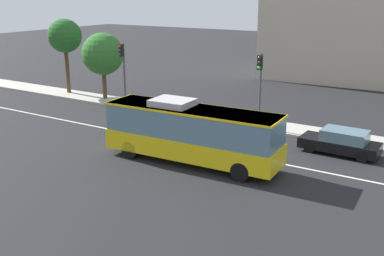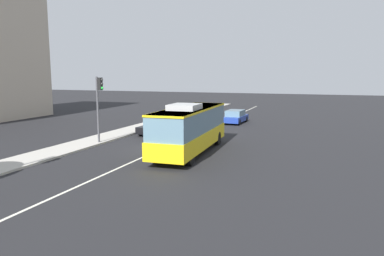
# 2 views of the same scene
# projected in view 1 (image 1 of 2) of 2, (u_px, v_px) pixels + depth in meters

# --- Properties ---
(ground_plane) EXTENTS (160.00, 160.00, 0.00)m
(ground_plane) POSITION_uv_depth(u_px,v_px,m) (218.00, 151.00, 27.32)
(ground_plane) COLOR black
(sidewalk_kerb) EXTENTS (80.00, 2.64, 0.14)m
(sidewalk_kerb) POSITION_uv_depth(u_px,v_px,m) (261.00, 125.00, 32.48)
(sidewalk_kerb) COLOR #B2ADA3
(sidewalk_kerb) RESTS_ON ground_plane
(lane_centre_line) EXTENTS (76.00, 0.16, 0.01)m
(lane_centre_line) POSITION_uv_depth(u_px,v_px,m) (218.00, 151.00, 27.32)
(lane_centre_line) COLOR silver
(lane_centre_line) RESTS_ON ground_plane
(transit_bus) EXTENTS (10.10, 2.94, 3.46)m
(transit_bus) POSITION_uv_depth(u_px,v_px,m) (191.00, 131.00, 25.01)
(transit_bus) COLOR yellow
(transit_bus) RESTS_ON ground_plane
(sedan_black) EXTENTS (4.55, 1.92, 1.46)m
(sedan_black) POSITION_uv_depth(u_px,v_px,m) (341.00, 142.00, 26.67)
(sedan_black) COLOR black
(sedan_black) RESTS_ON ground_plane
(traffic_light_near_corner) EXTENTS (0.34, 0.62, 5.20)m
(traffic_light_near_corner) POSITION_uv_depth(u_px,v_px,m) (260.00, 79.00, 30.48)
(traffic_light_near_corner) COLOR #47474C
(traffic_light_near_corner) RESTS_ON ground_plane
(traffic_light_mid_block) EXTENTS (0.33, 0.62, 5.20)m
(traffic_light_mid_block) POSITION_uv_depth(u_px,v_px,m) (123.00, 64.00, 36.64)
(traffic_light_mid_block) COLOR #47474C
(traffic_light_mid_block) RESTS_ON ground_plane
(street_tree_kerbside_left) EXTENTS (3.58, 3.58, 5.79)m
(street_tree_kerbside_left) POSITION_uv_depth(u_px,v_px,m) (103.00, 54.00, 39.15)
(street_tree_kerbside_left) COLOR #4C3823
(street_tree_kerbside_left) RESTS_ON ground_plane
(street_tree_kerbside_centre) EXTENTS (3.01, 3.01, 6.81)m
(street_tree_kerbside_centre) POSITION_uv_depth(u_px,v_px,m) (65.00, 36.00, 41.07)
(street_tree_kerbside_centre) COLOR #4C3823
(street_tree_kerbside_centre) RESTS_ON ground_plane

